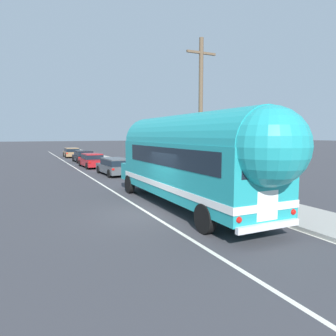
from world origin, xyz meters
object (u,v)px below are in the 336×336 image
at_px(car_third, 83,156).
at_px(car_fourth, 72,152).
at_px(car_second, 92,160).
at_px(utility_pole, 201,113).
at_px(car_lead, 115,165).
at_px(painted_bus, 192,157).

xyz_separation_m(car_third, car_fourth, (-0.05, 8.94, 0.00)).
distance_m(car_second, car_fourth, 15.02).
distance_m(utility_pole, car_third, 22.39).
bearing_deg(car_lead, car_second, 93.65).
bearing_deg(utility_pole, painted_bus, -125.94).
height_order(painted_bus, car_lead, painted_bus).
xyz_separation_m(car_lead, car_second, (-0.43, 6.73, -0.04)).
relative_size(utility_pole, car_third, 1.97).
height_order(utility_pole, car_lead, utility_pole).
height_order(painted_bus, car_fourth, painted_bus).
distance_m(painted_bus, car_third, 25.60).
distance_m(painted_bus, car_lead, 12.84).
bearing_deg(car_third, painted_bus, -89.98).
distance_m(painted_bus, car_second, 19.55).
distance_m(car_second, car_third, 6.07).
bearing_deg(car_fourth, car_lead, -89.30).
bearing_deg(car_second, utility_pole, -79.80).
bearing_deg(car_second, car_fourth, 89.37).
height_order(car_second, car_fourth, same).
height_order(car_lead, car_second, same).
relative_size(car_third, car_fourth, 0.95).
bearing_deg(car_fourth, utility_pole, -85.02).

